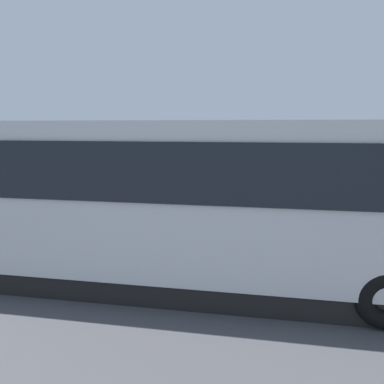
# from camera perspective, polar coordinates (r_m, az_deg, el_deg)

# --- Properties ---
(ground_plane) EXTENTS (80.00, 80.00, 0.00)m
(ground_plane) POSITION_cam_1_polar(r_m,az_deg,el_deg) (13.16, 6.53, -4.35)
(ground_plane) COLOR #4C4C51
(tour_bus) EXTENTS (10.93, 2.71, 3.25)m
(tour_bus) POSITION_cam_1_polar(r_m,az_deg,el_deg) (7.72, -3.75, -1.72)
(tour_bus) COLOR silver
(tour_bus) RESTS_ON ground_plane
(spectator_far_left) EXTENTS (0.57, 0.32, 1.82)m
(spectator_far_left) POSITION_cam_1_polar(r_m,az_deg,el_deg) (10.50, 8.57, -1.86)
(spectator_far_left) COLOR black
(spectator_far_left) RESTS_ON ground_plane
(spectator_left) EXTENTS (0.58, 0.34, 1.79)m
(spectator_left) POSITION_cam_1_polar(r_m,az_deg,el_deg) (10.54, 2.03, -1.83)
(spectator_left) COLOR #473823
(spectator_left) RESTS_ON ground_plane
(spectator_centre) EXTENTS (0.58, 0.35, 1.68)m
(spectator_centre) POSITION_cam_1_polar(r_m,az_deg,el_deg) (10.42, -2.70, -2.40)
(spectator_centre) COLOR black
(spectator_centre) RESTS_ON ground_plane
(spectator_right) EXTENTS (0.57, 0.33, 1.66)m
(spectator_right) POSITION_cam_1_polar(r_m,az_deg,el_deg) (11.07, -6.52, -1.82)
(spectator_right) COLOR black
(spectator_right) RESTS_ON ground_plane
(spectator_far_right) EXTENTS (0.58, 0.34, 1.66)m
(spectator_far_right) POSITION_cam_1_polar(r_m,az_deg,el_deg) (11.12, -11.85, -1.89)
(spectator_far_right) COLOR #473823
(spectator_far_right) RESTS_ON ground_plane
(parked_motorcycle_silver) EXTENTS (2.04, 0.62, 0.99)m
(parked_motorcycle_silver) POSITION_cam_1_polar(r_m,az_deg,el_deg) (9.98, 15.29, -6.30)
(parked_motorcycle_silver) COLOR black
(parked_motorcycle_silver) RESTS_ON ground_plane
(stunt_motorcycle) EXTENTS (2.03, 0.70, 1.23)m
(stunt_motorcycle) POSITION_cam_1_polar(r_m,az_deg,el_deg) (14.82, -2.29, -0.29)
(stunt_motorcycle) COLOR black
(stunt_motorcycle) RESTS_ON ground_plane
(traffic_cone) EXTENTS (0.34, 0.34, 0.63)m
(traffic_cone) POSITION_cam_1_polar(r_m,az_deg,el_deg) (13.99, 5.45, -2.21)
(traffic_cone) COLOR orange
(traffic_cone) RESTS_ON ground_plane
(bay_line_b) EXTENTS (0.12, 4.40, 0.01)m
(bay_line_b) POSITION_cam_1_polar(r_m,az_deg,el_deg) (13.71, 17.99, -4.18)
(bay_line_b) COLOR white
(bay_line_b) RESTS_ON ground_plane
(bay_line_c) EXTENTS (0.12, 4.47, 0.01)m
(bay_line_c) POSITION_cam_1_polar(r_m,az_deg,el_deg) (13.67, 6.82, -3.81)
(bay_line_c) COLOR white
(bay_line_c) RESTS_ON ground_plane
(bay_line_d) EXTENTS (0.12, 4.75, 0.01)m
(bay_line_d) POSITION_cam_1_polar(r_m,az_deg,el_deg) (14.13, -4.00, -3.32)
(bay_line_d) COLOR white
(bay_line_d) RESTS_ON ground_plane
(bay_line_e) EXTENTS (0.12, 3.60, 0.01)m
(bay_line_e) POSITION_cam_1_polar(r_m,az_deg,el_deg) (15.06, -13.80, -2.77)
(bay_line_e) COLOR white
(bay_line_e) RESTS_ON ground_plane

